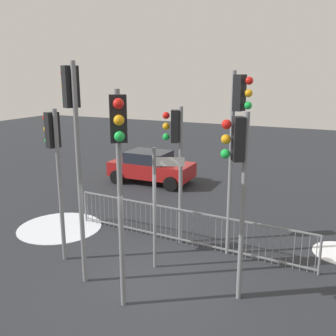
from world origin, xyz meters
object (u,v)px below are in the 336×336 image
(traffic_light_foreground_left, at_px, (74,126))
(traffic_light_mid_right, at_px, (119,154))
(direction_sign_post, at_px, (157,202))
(car_red_trailing, at_px, (151,166))
(traffic_light_mid_left, at_px, (54,151))
(traffic_light_rear_right, at_px, (175,145))
(traffic_light_rear_left, at_px, (238,166))
(traffic_light_foreground_right, at_px, (237,124))

(traffic_light_foreground_left, distance_m, traffic_light_mid_right, 1.73)
(direction_sign_post, bearing_deg, car_red_trailing, 97.16)
(traffic_light_mid_left, distance_m, direction_sign_post, 2.95)
(traffic_light_rear_right, relative_size, car_red_trailing, 1.06)
(traffic_light_mid_left, bearing_deg, traffic_light_rear_right, -28.56)
(traffic_light_foreground_left, height_order, traffic_light_mid_right, traffic_light_foreground_left)
(traffic_light_rear_left, relative_size, traffic_light_mid_left, 1.02)
(traffic_light_rear_left, xyz_separation_m, traffic_light_rear_right, (-2.36, 2.18, -0.10))
(car_red_trailing, bearing_deg, traffic_light_rear_right, -56.70)
(traffic_light_mid_left, bearing_deg, traffic_light_rear_left, -70.63)
(traffic_light_foreground_left, bearing_deg, traffic_light_mid_right, -85.99)
(traffic_light_mid_right, height_order, traffic_light_foreground_right, traffic_light_foreground_right)
(traffic_light_rear_right, xyz_separation_m, traffic_light_foreground_left, (-1.21, -2.90, 0.82))
(traffic_light_foreground_left, distance_m, traffic_light_foreground_right, 4.08)
(traffic_light_mid_left, relative_size, traffic_light_mid_right, 0.88)
(car_red_trailing, bearing_deg, traffic_light_mid_right, -66.43)
(traffic_light_foreground_right, relative_size, direction_sign_post, 1.57)
(traffic_light_rear_right, height_order, direction_sign_post, traffic_light_rear_right)
(traffic_light_rear_left, distance_m, traffic_light_foreground_left, 3.71)
(traffic_light_foreground_left, relative_size, car_red_trailing, 1.36)
(traffic_light_mid_left, xyz_separation_m, traffic_light_foreground_right, (4.19, 2.10, 0.66))
(traffic_light_rear_left, bearing_deg, traffic_light_foreground_right, -13.21)
(traffic_light_mid_left, bearing_deg, traffic_light_foreground_left, -100.35)
(traffic_light_mid_right, relative_size, car_red_trailing, 1.21)
(traffic_light_rear_left, distance_m, traffic_light_mid_right, 2.43)
(traffic_light_rear_left, bearing_deg, direction_sign_post, 46.02)
(traffic_light_mid_right, xyz_separation_m, traffic_light_foreground_right, (1.42, 3.41, 0.26))
(traffic_light_mid_right, distance_m, traffic_light_foreground_right, 3.70)
(traffic_light_rear_right, bearing_deg, traffic_light_rear_left, -154.26)
(traffic_light_mid_left, xyz_separation_m, traffic_light_mid_right, (2.78, -1.30, 0.40))
(traffic_light_mid_left, height_order, traffic_light_foreground_right, traffic_light_foreground_right)
(traffic_light_foreground_left, height_order, direction_sign_post, traffic_light_foreground_left)
(traffic_light_mid_left, relative_size, traffic_light_foreground_left, 0.79)
(traffic_light_rear_left, height_order, direction_sign_post, traffic_light_rear_left)
(traffic_light_mid_left, distance_m, traffic_light_mid_right, 3.09)
(traffic_light_rear_left, relative_size, traffic_light_mid_right, 0.90)
(traffic_light_mid_left, relative_size, direction_sign_post, 1.28)
(traffic_light_rear_right, height_order, traffic_light_mid_left, traffic_light_mid_left)
(traffic_light_mid_right, bearing_deg, direction_sign_post, -120.82)
(traffic_light_rear_right, relative_size, traffic_light_foreground_right, 0.81)
(traffic_light_rear_left, bearing_deg, traffic_light_mid_left, 61.38)
(traffic_light_mid_left, distance_m, traffic_light_foreground_right, 4.74)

